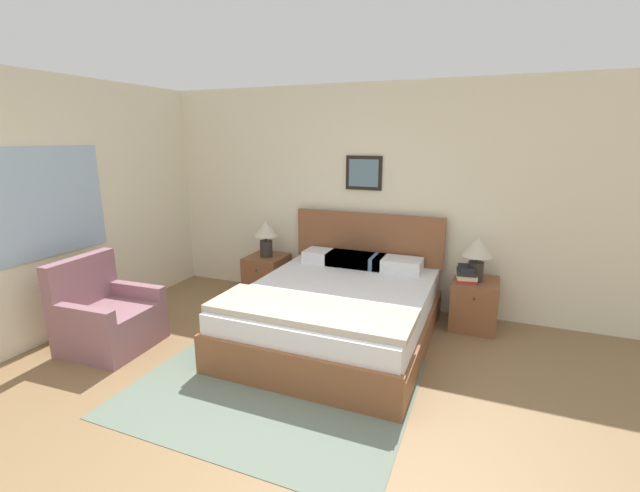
{
  "coord_description": "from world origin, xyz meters",
  "views": [
    {
      "loc": [
        1.26,
        -1.73,
        1.99
      ],
      "look_at": [
        -0.16,
        1.74,
        1.04
      ],
      "focal_mm": 24.0,
      "sensor_mm": 36.0,
      "label": 1
    }
  ],
  "objects_px": {
    "nightstand_near_window": "(267,276)",
    "table_lamp_near_window": "(266,232)",
    "table_lamp_by_door": "(477,252)",
    "armchair": "(107,319)",
    "bed": "(338,310)",
    "nightstand_by_door": "(474,304)"
  },
  "relations": [
    {
      "from": "armchair",
      "to": "table_lamp_near_window",
      "type": "distance_m",
      "value": 2.04
    },
    {
      "from": "armchair",
      "to": "nightstand_by_door",
      "type": "bearing_deg",
      "value": 116.08
    },
    {
      "from": "bed",
      "to": "table_lamp_near_window",
      "type": "height_order",
      "value": "bed"
    },
    {
      "from": "armchair",
      "to": "table_lamp_by_door",
      "type": "bearing_deg",
      "value": 116.04
    },
    {
      "from": "bed",
      "to": "table_lamp_near_window",
      "type": "bearing_deg",
      "value": 147.81
    },
    {
      "from": "nightstand_near_window",
      "to": "table_lamp_near_window",
      "type": "bearing_deg",
      "value": -50.29
    },
    {
      "from": "nightstand_near_window",
      "to": "table_lamp_by_door",
      "type": "xyz_separation_m",
      "value": [
        2.51,
        -0.01,
        0.58
      ]
    },
    {
      "from": "armchair",
      "to": "table_lamp_near_window",
      "type": "relative_size",
      "value": 1.87
    },
    {
      "from": "bed",
      "to": "table_lamp_by_door",
      "type": "bearing_deg",
      "value": 32.27
    },
    {
      "from": "bed",
      "to": "table_lamp_by_door",
      "type": "relative_size",
      "value": 4.59
    },
    {
      "from": "nightstand_by_door",
      "to": "table_lamp_by_door",
      "type": "height_order",
      "value": "table_lamp_by_door"
    },
    {
      "from": "nightstand_near_window",
      "to": "table_lamp_near_window",
      "type": "height_order",
      "value": "table_lamp_near_window"
    },
    {
      "from": "bed",
      "to": "table_lamp_by_door",
      "type": "xyz_separation_m",
      "value": [
        1.25,
        0.79,
        0.54
      ]
    },
    {
      "from": "armchair",
      "to": "nightstand_near_window",
      "type": "bearing_deg",
      "value": 154.59
    },
    {
      "from": "bed",
      "to": "table_lamp_near_window",
      "type": "xyz_separation_m",
      "value": [
        -1.25,
        0.79,
        0.54
      ]
    },
    {
      "from": "armchair",
      "to": "nightstand_near_window",
      "type": "relative_size",
      "value": 1.67
    },
    {
      "from": "armchair",
      "to": "table_lamp_near_window",
      "type": "bearing_deg",
      "value": 154.2
    },
    {
      "from": "armchair",
      "to": "nightstand_near_window",
      "type": "distance_m",
      "value": 1.97
    },
    {
      "from": "nightstand_near_window",
      "to": "table_lamp_near_window",
      "type": "distance_m",
      "value": 0.58
    },
    {
      "from": "armchair",
      "to": "table_lamp_by_door",
      "type": "xyz_separation_m",
      "value": [
        3.26,
        1.81,
        0.56
      ]
    },
    {
      "from": "bed",
      "to": "armchair",
      "type": "distance_m",
      "value": 2.26
    },
    {
      "from": "nightstand_by_door",
      "to": "table_lamp_by_door",
      "type": "relative_size",
      "value": 1.12
    }
  ]
}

